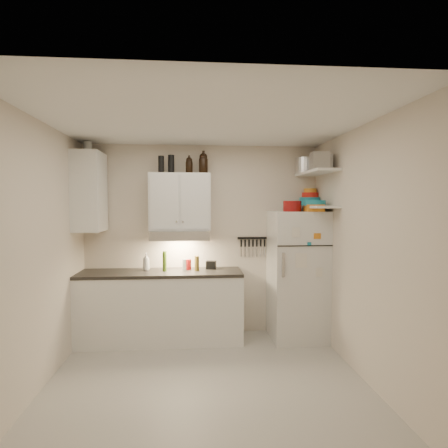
{
  "coord_description": "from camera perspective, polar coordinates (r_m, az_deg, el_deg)",
  "views": [
    {
      "loc": [
        -0.14,
        -3.67,
        1.79
      ],
      "look_at": [
        0.25,
        0.9,
        1.55
      ],
      "focal_mm": 30.0,
      "sensor_mm": 36.0,
      "label": 1
    }
  ],
  "objects": [
    {
      "name": "dutch_oven",
      "position": [
        4.91,
        10.35,
        2.69
      ],
      "size": [
        0.25,
        0.25,
        0.14
      ],
      "primitive_type": "cylinder",
      "rotation": [
        0.0,
        0.0,
        -0.07
      ],
      "color": "maroon",
      "rests_on": "fridge"
    },
    {
      "name": "thermos_b",
      "position": [
        5.01,
        -9.56,
        8.93
      ],
      "size": [
        0.08,
        0.08,
        0.22
      ],
      "primitive_type": "cylinder",
      "rotation": [
        0.0,
        0.0,
        0.09
      ],
      "color": "black",
      "rests_on": "upper_cabinet"
    },
    {
      "name": "ceiling",
      "position": [
        3.76,
        -2.73,
        15.57
      ],
      "size": [
        3.2,
        3.0,
        0.02
      ],
      "primitive_type": "cube",
      "color": "white",
      "rests_on": "ground"
    },
    {
      "name": "caddy",
      "position": [
        5.07,
        -1.99,
        -6.26
      ],
      "size": [
        0.15,
        0.12,
        0.11
      ],
      "primitive_type": "cube",
      "rotation": [
        0.0,
        0.0,
        -0.25
      ],
      "color": "black",
      "rests_on": "countertop"
    },
    {
      "name": "side_cabinet",
      "position": [
        5.04,
        -19.82,
        4.64
      ],
      "size": [
        0.33,
        0.55,
        1.0
      ],
      "primitive_type": "cube",
      "color": "white",
      "rests_on": "left_wall"
    },
    {
      "name": "right_wall",
      "position": [
        4.1,
        20.51,
        -4.07
      ],
      "size": [
        0.02,
        3.0,
        2.6
      ],
      "primitive_type": "cube",
      "color": "beige",
      "rests_on": "ground"
    },
    {
      "name": "fridge",
      "position": [
        5.11,
        11.08,
        -7.65
      ],
      "size": [
        0.7,
        0.68,
        1.7
      ],
      "primitive_type": "cube",
      "color": "white",
      "rests_on": "floor"
    },
    {
      "name": "upper_cabinet",
      "position": [
        5.01,
        -6.72,
        3.38
      ],
      "size": [
        0.8,
        0.33,
        0.75
      ],
      "primitive_type": "cube",
      "color": "white",
      "rests_on": "back_wall"
    },
    {
      "name": "pepper_mill",
      "position": [
        4.94,
        -4.17,
        -6.01
      ],
      "size": [
        0.08,
        0.08,
        0.2
      ],
      "primitive_type": "cylinder",
      "rotation": [
        0.0,
        0.0,
        -0.31
      ],
      "color": "brown",
      "rests_on": "countertop"
    },
    {
      "name": "tin_a",
      "position": [
        4.91,
        15.17,
        9.01
      ],
      "size": [
        0.25,
        0.24,
        0.2
      ],
      "primitive_type": "cube",
      "rotation": [
        0.0,
        0.0,
        -0.4
      ],
      "color": "#AAAAAD",
      "rests_on": "shelf_hi"
    },
    {
      "name": "soap_bottle",
      "position": [
        5.05,
        -11.77,
        -5.5
      ],
      "size": [
        0.1,
        0.1,
        0.26
      ],
      "primitive_type": "imported",
      "rotation": [
        0.0,
        0.0,
        -0.01
      ],
      "color": "white",
      "rests_on": "countertop"
    },
    {
      "name": "oil_bottle",
      "position": [
        4.94,
        -9.02,
        -5.63
      ],
      "size": [
        0.05,
        0.05,
        0.26
      ],
      "primitive_type": "cylinder",
      "rotation": [
        0.0,
        0.0,
        0.03
      ],
      "color": "#426318",
      "rests_on": "countertop"
    },
    {
      "name": "spice_jar",
      "position": [
        5.03,
        11.15,
        2.52
      ],
      "size": [
        0.08,
        0.08,
        0.11
      ],
      "primitive_type": "cylinder",
      "rotation": [
        0.0,
        0.0,
        0.26
      ],
      "color": "silver",
      "rests_on": "fridge"
    },
    {
      "name": "plates",
      "position": [
        4.87,
        13.65,
        3.14
      ],
      "size": [
        0.29,
        0.29,
        0.07
      ],
      "primitive_type": "cylinder",
      "rotation": [
        0.0,
        0.0,
        -0.08
      ],
      "color": "teal",
      "rests_on": "shelf_lo"
    },
    {
      "name": "range_hood",
      "position": [
        4.96,
        -6.71,
        -1.65
      ],
      "size": [
        0.76,
        0.46,
        0.12
      ],
      "primitive_type": "cube",
      "color": "silver",
      "rests_on": "back_wall"
    },
    {
      "name": "floor",
      "position": [
        4.09,
        -2.63,
        -23.11
      ],
      "size": [
        3.2,
        3.0,
        0.02
      ],
      "primitive_type": "cube",
      "color": "#B5B1A7",
      "rests_on": "ground"
    },
    {
      "name": "shelf_hi",
      "position": [
        4.97,
        13.91,
        7.64
      ],
      "size": [
        0.3,
        0.95,
        0.03
      ],
      "primitive_type": "cube",
      "color": "white",
      "rests_on": "right_wall"
    },
    {
      "name": "red_jar",
      "position": [
        5.03,
        -5.42,
        -6.16
      ],
      "size": [
        0.09,
        0.09,
        0.14
      ],
      "primitive_type": "cylinder",
      "rotation": [
        0.0,
        0.0,
        -0.37
      ],
      "color": "maroon",
      "rests_on": "countertop"
    },
    {
      "name": "bowl_yellow",
      "position": [
        5.36,
        13.01,
        4.99
      ],
      "size": [
        0.18,
        0.18,
        0.06
      ],
      "primitive_type": "cylinder",
      "color": "orange",
      "rests_on": "bowl_orange"
    },
    {
      "name": "knife_strip",
      "position": [
        5.25,
        4.36,
        -2.15
      ],
      "size": [
        0.42,
        0.02,
        0.03
      ],
      "primitive_type": "cube",
      "color": "black",
      "rests_on": "back_wall"
    },
    {
      "name": "book_stack",
      "position": [
        4.86,
        13.53,
        2.38
      ],
      "size": [
        0.24,
        0.28,
        0.09
      ],
      "primitive_type": "cube",
      "rotation": [
        0.0,
        0.0,
        -0.09
      ],
      "color": "orange",
      "rests_on": "fridge"
    },
    {
      "name": "growler_b",
      "position": [
        5.05,
        -3.16,
        9.25
      ],
      "size": [
        0.12,
        0.12,
        0.28
      ],
      "primitive_type": null,
      "rotation": [
        0.0,
        0.0,
        -0.01
      ],
      "color": "black",
      "rests_on": "upper_cabinet"
    },
    {
      "name": "growler_a",
      "position": [
        5.04,
        -5.33,
        8.92
      ],
      "size": [
        0.12,
        0.12,
        0.22
      ],
      "primitive_type": null,
      "rotation": [
        0.0,
        0.0,
        -0.41
      ],
      "color": "black",
      "rests_on": "upper_cabinet"
    },
    {
      "name": "bowl_orange",
      "position": [
        5.36,
        13.0,
        4.33
      ],
      "size": [
        0.23,
        0.23,
        0.07
      ],
      "primitive_type": "cylinder",
      "color": "red",
      "rests_on": "bowl_teal"
    },
    {
      "name": "side_jar",
      "position": [
        5.16,
        -20.07,
        10.96
      ],
      "size": [
        0.14,
        0.14,
        0.14
      ],
      "primitive_type": "cylinder",
      "rotation": [
        0.0,
        0.0,
        0.37
      ],
      "color": "silver",
      "rests_on": "side_cabinet"
    },
    {
      "name": "left_wall",
      "position": [
        3.99,
        -26.56,
        -4.39
      ],
      "size": [
        0.02,
        3.0,
        2.6
      ],
      "primitive_type": "cube",
      "color": "beige",
      "rests_on": "ground"
    },
    {
      "name": "bowl_teal",
      "position": [
        5.29,
        12.94,
        3.37
      ],
      "size": [
        0.28,
        0.28,
        0.11
      ],
      "primitive_type": "cylinder",
      "color": "teal",
      "rests_on": "shelf_lo"
    },
    {
      "name": "clear_bottle",
      "position": [
        4.96,
        -6.07,
        -6.21
      ],
      "size": [
        0.05,
        0.05,
        0.16
      ],
      "primitive_type": "cylinder",
      "rotation": [
        0.0,
        0.0,
        0.03
      ],
      "color": "silver",
      "rests_on": "countertop"
    },
    {
      "name": "vinegar_bottle",
      "position": [
        5.04,
        -9.09,
        -5.69
      ],
      "size": [
        0.05,
        0.05,
        0.22
      ],
      "primitive_type": "cylinder",
      "rotation": [
        0.0,
        0.0,
        0.18
      ],
      "color": "black",
      "rests_on": "countertop"
    },
    {
      "name": "tin_b",
      "position": [
        4.71,
        14.34,
        9.32
      ],
      "size": [
        0.22,
        0.22,
        0.2
      ],
      "primitive_type": "cube",
      "rotation": [
        0.0,
        0.0,
        -0.08
      ],
      "color": "#AAAAAD",
      "rests_on": "shelf_hi"
    },
    {
      "name": "base_cabinet",
      "position": [
        5.07,
        -9.56,
        -12.48
      ],
      "size": [
        2.1,
        0.6,
        0.88
      ],
      "primitive_type": "cube",
      "color": "white",
      "rests_on": "floor"
    },
    {
      "name": "shelf_lo",
      "position": [
        4.96,
        13.84,
        2.56
      ],
      "size": [
        0.3,
        0.95,
        0.03
      ],
      "primitive_type": "cube",
      "color": "white",
      "rests_on": "right_wall"
    },
    {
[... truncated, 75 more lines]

